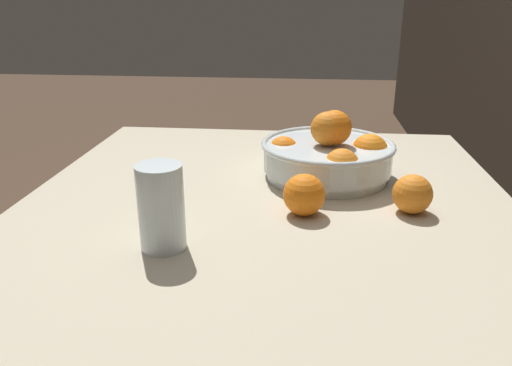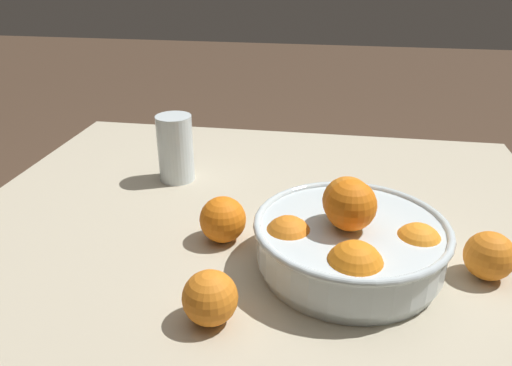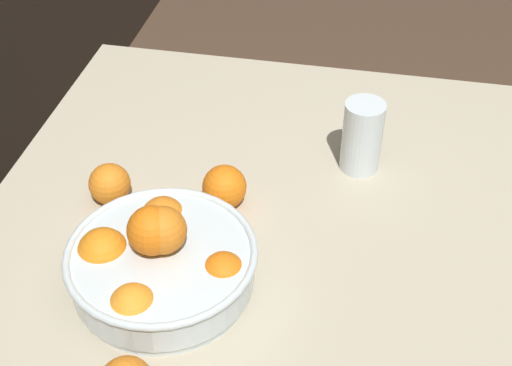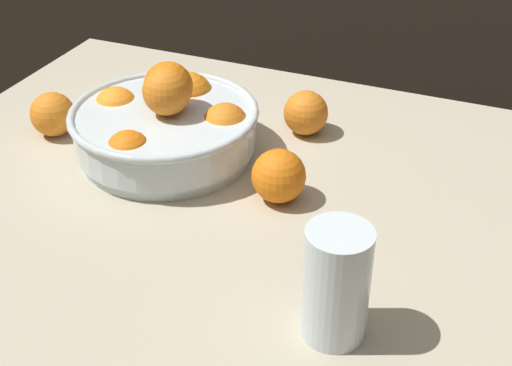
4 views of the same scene
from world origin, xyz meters
name	(u,v)px [view 4 (image 4 of 4)]	position (x,y,z in m)	size (l,w,h in m)	color
dining_table	(228,263)	(0.00, 0.00, 0.64)	(1.08, 0.97, 0.72)	#B7AD93
fruit_bowl	(166,125)	(-0.16, 0.12, 0.77)	(0.29, 0.29, 0.15)	silver
juice_glass	(336,289)	(0.20, -0.15, 0.78)	(0.07, 0.07, 0.14)	#F4A314
orange_loose_near_bowl	(306,113)	(0.02, 0.27, 0.75)	(0.07, 0.07, 0.07)	orange
orange_loose_front	(53,114)	(-0.36, 0.11, 0.75)	(0.07, 0.07, 0.07)	orange
orange_loose_aside	(279,176)	(0.05, 0.07, 0.75)	(0.08, 0.08, 0.08)	orange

